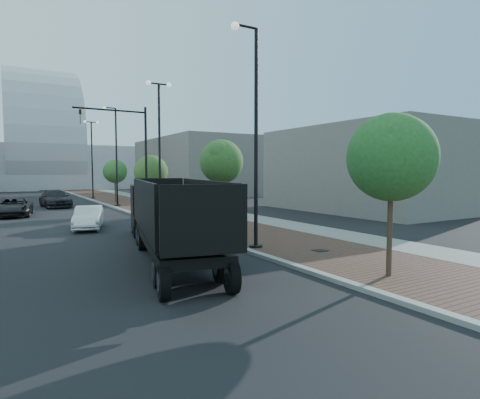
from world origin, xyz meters
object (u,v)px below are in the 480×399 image
dump_truck (162,218)px  dark_car_mid (14,207)px  white_sedan (89,218)px  pedestrian (214,205)px

dump_truck → dark_car_mid: bearing=119.6°
white_sedan → pedestrian: size_ratio=2.26×
dump_truck → pedestrian: 11.54m
white_sedan → pedestrian: pedestrian is taller
dump_truck → white_sedan: size_ratio=3.37×
dark_car_mid → pedestrian: (12.47, -8.01, 0.20)m
white_sedan → pedestrian: 9.05m
dump_truck → dark_car_mid: dump_truck is taller
white_sedan → dark_car_mid: size_ratio=0.81×
dump_truck → dark_car_mid: size_ratio=2.72×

